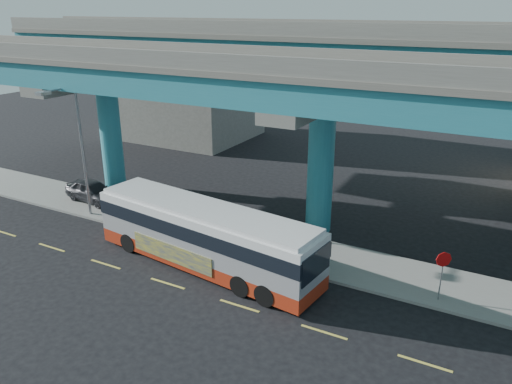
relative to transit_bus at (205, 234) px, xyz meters
The scene contains 9 objects.
ground 4.30m from the transit_bus, 31.63° to the right, with size 120.00×120.00×0.00m, color black.
sidewalk 5.09m from the transit_bus, 45.95° to the left, with size 70.00×4.00×0.15m, color gray.
lane_markings 4.45m from the transit_bus, 35.22° to the right, with size 58.00×0.12×0.01m.
viaduct 10.72m from the transit_bus, 64.70° to the left, with size 52.00×12.40×11.70m.
building_concrete 27.69m from the transit_bus, 127.21° to the left, with size 12.00×10.00×9.00m, color gray.
transit_bus is the anchor object (origin of this frame).
parked_car 12.15m from the transit_bus, 162.45° to the left, with size 4.37×2.12×1.44m, color #2F2F34.
street_lamp 10.84m from the transit_bus, behind, with size 0.50×2.64×8.19m.
stop_sign 11.24m from the transit_bus, 10.91° to the left, with size 0.61×0.44×2.39m.
Camera 1 is at (9.68, -16.64, 12.52)m, focal length 35.00 mm.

